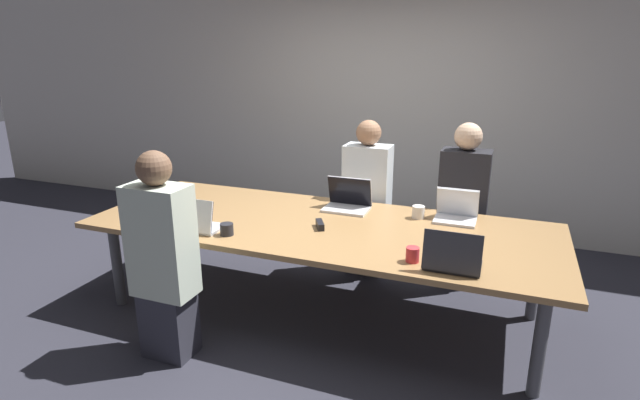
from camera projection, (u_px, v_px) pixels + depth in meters
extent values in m
plane|color=#2D2D38|center=(320.00, 310.00, 3.93)|extent=(24.00, 24.00, 0.00)
cube|color=beige|center=(391.00, 103.00, 5.44)|extent=(12.00, 0.06, 2.80)
cube|color=#9E7547|center=(320.00, 226.00, 3.72)|extent=(3.44, 1.30, 0.04)
cylinder|color=#4C4C51|center=(117.00, 264.00, 3.94)|extent=(0.08, 0.08, 0.69)
cylinder|color=#4C4C51|center=(540.00, 344.00, 2.88)|extent=(0.08, 0.08, 0.69)
cylinder|color=#4C4C51|center=(188.00, 226.00, 4.78)|extent=(0.08, 0.08, 0.69)
cylinder|color=#4C4C51|center=(535.00, 277.00, 3.71)|extent=(0.08, 0.08, 0.69)
cube|color=silver|center=(201.00, 227.00, 3.61)|extent=(0.32, 0.23, 0.02)
cube|color=silver|center=(191.00, 215.00, 3.49)|extent=(0.33, 0.07, 0.23)
cube|color=#0F1933|center=(192.00, 215.00, 3.50)|extent=(0.32, 0.06, 0.22)
cube|color=#2D2D38|center=(169.00, 323.00, 3.32)|extent=(0.32, 0.24, 0.45)
cube|color=beige|center=(161.00, 241.00, 3.15)|extent=(0.40, 0.24, 0.73)
sphere|color=brown|center=(154.00, 168.00, 3.01)|extent=(0.22, 0.22, 0.22)
cylinder|color=#232328|center=(227.00, 229.00, 3.48)|extent=(0.09, 0.09, 0.08)
cube|color=#333338|center=(453.00, 265.00, 2.98)|extent=(0.33, 0.23, 0.02)
cube|color=#333338|center=(452.00, 252.00, 2.85)|extent=(0.33, 0.05, 0.23)
cube|color=#0F1933|center=(452.00, 252.00, 2.86)|extent=(0.33, 0.05, 0.23)
cylinder|color=red|center=(413.00, 255.00, 3.04)|extent=(0.08, 0.08, 0.09)
cube|color=silver|center=(455.00, 221.00, 3.74)|extent=(0.30, 0.23, 0.02)
cube|color=silver|center=(458.00, 202.00, 3.79)|extent=(0.31, 0.08, 0.22)
cube|color=silver|center=(457.00, 203.00, 3.78)|extent=(0.30, 0.07, 0.22)
cube|color=#2D2D38|center=(458.00, 257.00, 4.36)|extent=(0.32, 0.24, 0.45)
cube|color=#232328|center=(463.00, 193.00, 4.19)|extent=(0.40, 0.24, 0.73)
sphere|color=beige|center=(468.00, 136.00, 4.05)|extent=(0.23, 0.23, 0.23)
cylinder|color=white|center=(418.00, 212.00, 3.82)|extent=(0.09, 0.09, 0.10)
cube|color=silver|center=(346.00, 209.00, 4.00)|extent=(0.35, 0.24, 0.02)
cube|color=silver|center=(350.00, 191.00, 4.05)|extent=(0.36, 0.07, 0.24)
cube|color=black|center=(350.00, 192.00, 4.04)|extent=(0.35, 0.07, 0.23)
cube|color=#2D2D38|center=(365.00, 248.00, 4.56)|extent=(0.32, 0.24, 0.45)
cube|color=silver|center=(367.00, 186.00, 4.39)|extent=(0.40, 0.24, 0.73)
sphere|color=#9E7051|center=(369.00, 133.00, 4.25)|extent=(0.22, 0.22, 0.22)
cube|color=black|center=(320.00, 225.00, 3.61)|extent=(0.11, 0.15, 0.05)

